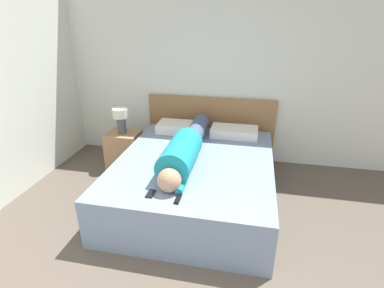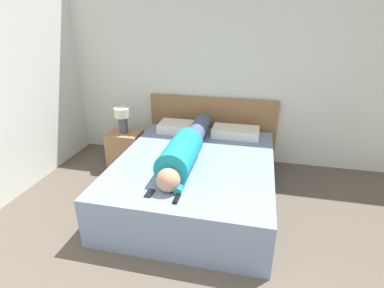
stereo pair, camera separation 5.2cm
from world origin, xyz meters
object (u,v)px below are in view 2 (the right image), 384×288
at_px(nightstand, 126,149).
at_px(bed, 195,179).
at_px(table_lamp, 123,117).
at_px(cell_phone, 150,193).
at_px(pillow_near_headboard, 183,127).
at_px(tv_remote, 177,198).
at_px(person_lying, 185,149).
at_px(pillow_second, 236,132).

bearing_deg(nightstand, bed, -28.03).
bearing_deg(nightstand, table_lamp, -90.00).
distance_m(table_lamp, cell_phone, 1.63).
xyz_separation_m(nightstand, table_lamp, (0.00, -0.00, 0.47)).
bearing_deg(nightstand, cell_phone, -57.37).
relative_size(table_lamp, pillow_near_headboard, 0.54).
distance_m(nightstand, tv_remote, 1.82).
xyz_separation_m(table_lamp, tv_remote, (1.13, -1.39, -0.20)).
distance_m(pillow_near_headboard, cell_phone, 1.56).
bearing_deg(bed, pillow_near_headboard, 113.53).
bearing_deg(pillow_near_headboard, table_lamp, -166.11).
relative_size(bed, cell_phone, 15.64).
bearing_deg(pillow_near_headboard, bed, -66.47).
xyz_separation_m(person_lying, pillow_second, (0.47, 0.83, -0.08)).
bearing_deg(bed, table_lamp, 151.97).
bearing_deg(pillow_second, nightstand, -172.66).
bearing_deg(pillow_second, tv_remote, -102.74).
height_order(nightstand, cell_phone, cell_phone).
bearing_deg(person_lying, table_lamp, 147.88).
bearing_deg(person_lying, pillow_second, 60.71).
bearing_deg(bed, cell_phone, -107.98).
bearing_deg(pillow_near_headboard, nightstand, -166.11).
height_order(bed, person_lying, person_lying).
distance_m(nightstand, pillow_near_headboard, 0.86).
bearing_deg(bed, pillow_second, 64.82).
bearing_deg(pillow_second, bed, -115.18).
xyz_separation_m(nightstand, pillow_near_headboard, (0.78, 0.19, 0.32)).
xyz_separation_m(bed, tv_remote, (0.01, -0.80, 0.27)).
height_order(pillow_second, cell_phone, pillow_second).
xyz_separation_m(person_lying, pillow_near_headboard, (-0.25, 0.83, -0.08)).
bearing_deg(nightstand, tv_remote, -50.86).
height_order(bed, nightstand, bed).
relative_size(bed, table_lamp, 5.93).
distance_m(table_lamp, pillow_near_headboard, 0.82).
distance_m(bed, nightstand, 1.27).
xyz_separation_m(bed, nightstand, (-1.12, 0.60, -0.00)).
height_order(pillow_near_headboard, tv_remote, pillow_near_headboard).
relative_size(bed, pillow_near_headboard, 3.20).
distance_m(table_lamp, tv_remote, 1.81).
height_order(nightstand, pillow_near_headboard, pillow_near_headboard).
distance_m(pillow_near_headboard, pillow_second, 0.71).
height_order(pillow_second, tv_remote, pillow_second).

